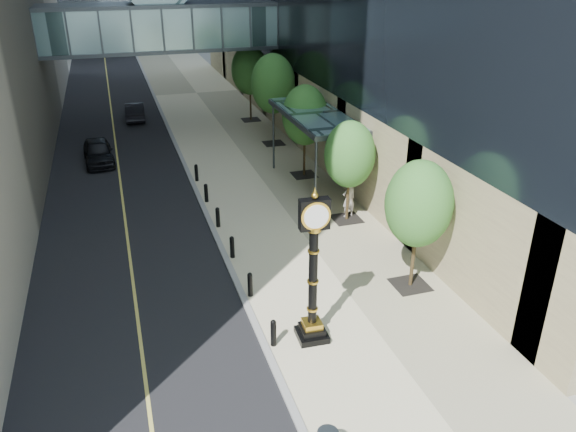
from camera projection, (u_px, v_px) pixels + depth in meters
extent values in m
plane|color=gray|center=(358.00, 349.00, 18.96)|extent=(320.00, 320.00, 0.00)
cube|color=black|center=(110.00, 99.00, 51.57)|extent=(8.00, 180.00, 0.02)
cube|color=beige|center=(197.00, 93.00, 53.75)|extent=(8.00, 180.00, 0.06)
cube|color=gray|center=(154.00, 96.00, 52.65)|extent=(0.25, 180.00, 0.07)
cube|color=slate|center=(160.00, 27.00, 39.13)|extent=(17.00, 4.00, 3.00)
cube|color=#383F44|center=(162.00, 48.00, 39.75)|extent=(17.00, 4.20, 0.25)
cube|color=#383F44|center=(158.00, 5.00, 38.52)|extent=(17.00, 4.20, 0.25)
cube|color=#383F44|center=(315.00, 116.00, 30.23)|extent=(3.00, 8.00, 0.25)
cube|color=slate|center=(315.00, 113.00, 30.16)|extent=(2.80, 7.80, 0.06)
cylinder|color=#383F44|center=(316.00, 179.00, 27.56)|extent=(0.12, 0.12, 4.20)
cylinder|color=#383F44|center=(273.00, 136.00, 33.95)|extent=(0.12, 0.12, 4.20)
cylinder|color=black|center=(273.00, 334.00, 18.86)|extent=(0.20, 0.20, 0.90)
cylinder|color=black|center=(250.00, 286.00, 21.63)|extent=(0.20, 0.20, 0.90)
cylinder|color=black|center=(232.00, 248.00, 24.39)|extent=(0.20, 0.20, 0.90)
cylinder|color=black|center=(218.00, 218.00, 27.15)|extent=(0.20, 0.20, 0.90)
cylinder|color=black|center=(206.00, 194.00, 29.92)|extent=(0.20, 0.20, 0.90)
cylinder|color=black|center=(197.00, 174.00, 32.68)|extent=(0.20, 0.20, 0.90)
cube|color=black|center=(410.00, 285.00, 22.51)|extent=(1.40, 1.40, 0.02)
cylinder|color=#3D2F19|center=(413.00, 254.00, 21.92)|extent=(0.14, 0.14, 2.80)
ellipsoid|color=#2A6224|center=(419.00, 204.00, 21.00)|extent=(2.56, 2.56, 3.42)
cube|color=black|center=(347.00, 219.00, 28.12)|extent=(1.40, 1.40, 0.02)
cylinder|color=#3D2F19|center=(348.00, 194.00, 27.56)|extent=(0.14, 0.14, 2.67)
ellipsoid|color=#2A6224|center=(350.00, 154.00, 26.68)|extent=(2.45, 2.45, 3.26)
cube|color=black|center=(304.00, 175.00, 33.73)|extent=(1.40, 1.40, 0.02)
cylinder|color=#3D2F19|center=(304.00, 152.00, 33.12)|extent=(0.14, 0.14, 2.88)
ellipsoid|color=#2A6224|center=(305.00, 115.00, 32.18)|extent=(2.64, 2.64, 3.51)
cube|color=black|center=(274.00, 143.00, 39.34)|extent=(1.40, 1.40, 0.02)
cylinder|color=#3D2F19|center=(273.00, 121.00, 38.65)|extent=(0.14, 0.14, 3.27)
ellipsoid|color=#2A6224|center=(273.00, 84.00, 37.58)|extent=(3.00, 3.00, 4.00)
cube|color=black|center=(251.00, 120.00, 44.95)|extent=(1.40, 1.40, 0.02)
cylinder|color=#3D2F19|center=(250.00, 101.00, 44.30)|extent=(0.14, 0.14, 3.09)
ellipsoid|color=#2A6224|center=(250.00, 70.00, 43.29)|extent=(2.83, 2.83, 3.77)
cube|color=black|center=(312.00, 335.00, 19.39)|extent=(1.07, 1.07, 0.23)
cube|color=black|center=(312.00, 329.00, 19.29)|extent=(0.83, 0.83, 0.23)
cube|color=gold|center=(312.00, 324.00, 19.19)|extent=(0.66, 0.66, 0.23)
cylinder|color=black|center=(313.00, 277.00, 18.40)|extent=(0.30, 0.30, 3.52)
cube|color=black|center=(314.00, 214.00, 17.44)|extent=(0.98, 0.39, 1.02)
cylinder|color=white|center=(312.00, 212.00, 17.61)|extent=(0.80, 0.09, 0.79)
cylinder|color=white|center=(317.00, 217.00, 17.27)|extent=(0.80, 0.09, 0.79)
sphere|color=gold|center=(315.00, 196.00, 17.17)|extent=(0.23, 0.23, 0.23)
imported|color=#A9A29B|center=(349.00, 199.00, 27.99)|extent=(0.77, 0.58, 1.91)
imported|color=black|center=(98.00, 152.00, 35.52)|extent=(2.02, 4.44, 1.48)
imported|color=black|center=(135.00, 111.00, 44.90)|extent=(1.69, 4.24, 1.37)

